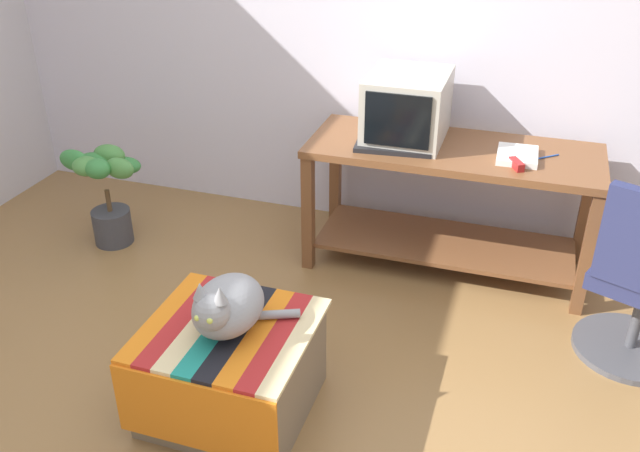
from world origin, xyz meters
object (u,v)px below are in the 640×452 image
object	(u,v)px
cat	(227,306)
stapler	(516,164)
ottoman_with_blanket	(231,369)
book	(517,155)
tv_monitor	(407,108)
keyboard	(394,148)
desk	(450,186)
potted_plant	(106,188)

from	to	relation	value
cat	stapler	size ratio (longest dim) A/B	3.49
ottoman_with_blanket	book	bearing A→B (deg)	54.99
tv_monitor	stapler	bearing A→B (deg)	-20.94
keyboard	stapler	world-z (taller)	stapler
tv_monitor	keyboard	world-z (taller)	tv_monitor
desk	book	xyz separation A→B (m)	(0.32, -0.04, 0.24)
keyboard	potted_plant	world-z (taller)	keyboard
keyboard	ottoman_with_blanket	bearing A→B (deg)	-111.61
tv_monitor	stapler	distance (m)	0.65
book	ottoman_with_blanket	world-z (taller)	book
potted_plant	tv_monitor	bearing A→B (deg)	14.31
keyboard	stapler	distance (m)	0.62
tv_monitor	keyboard	distance (m)	0.25
desk	potted_plant	bearing A→B (deg)	-169.71
desk	keyboard	world-z (taller)	keyboard
tv_monitor	potted_plant	size ratio (longest dim) A/B	0.85
keyboard	cat	world-z (taller)	keyboard
tv_monitor	book	bearing A→B (deg)	-9.77
keyboard	book	xyz separation A→B (m)	(0.61, 0.10, 0.00)
desk	potted_plant	world-z (taller)	desk
keyboard	potted_plant	xyz separation A→B (m)	(-1.63, -0.23, -0.37)
book	stapler	bearing A→B (deg)	-90.08
desk	tv_monitor	size ratio (longest dim) A/B	2.99
desk	tv_monitor	world-z (taller)	tv_monitor
book	cat	distance (m)	1.71
potted_plant	desk	bearing A→B (deg)	10.81
desk	ottoman_with_blanket	world-z (taller)	desk
book	cat	size ratio (longest dim) A/B	0.65
stapler	ottoman_with_blanket	bearing A→B (deg)	-156.51
keyboard	potted_plant	size ratio (longest dim) A/B	0.67
ottoman_with_blanket	potted_plant	bearing A→B (deg)	140.13
tv_monitor	ottoman_with_blanket	world-z (taller)	tv_monitor
keyboard	desk	bearing A→B (deg)	19.18
desk	keyboard	distance (m)	0.40
cat	stapler	distance (m)	1.61
cat	potted_plant	distance (m)	1.68
book	stapler	size ratio (longest dim) A/B	2.27
desk	book	distance (m)	0.40
book	keyboard	bearing A→B (deg)	-173.22
desk	cat	xyz separation A→B (m)	(-0.64, -1.44, 0.04)
cat	stapler	bearing A→B (deg)	53.77
potted_plant	stapler	world-z (taller)	stapler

